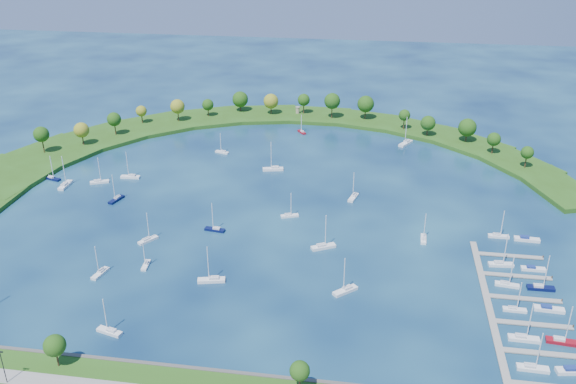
# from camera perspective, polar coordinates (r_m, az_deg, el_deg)

# --- Properties ---
(ground) EXTENTS (700.00, 700.00, 0.00)m
(ground) POSITION_cam_1_polar(r_m,az_deg,el_deg) (253.97, -1.29, -1.22)
(ground) COLOR #06173B
(ground) RESTS_ON ground
(breakwater) EXTENTS (286.74, 247.64, 2.00)m
(breakwater) POSITION_cam_1_polar(r_m,az_deg,el_deg) (307.10, -8.28, 3.54)
(breakwater) COLOR #294E14
(breakwater) RESTS_ON ground
(breakwater_trees) EXTENTS (238.55, 89.04, 14.73)m
(breakwater_trees) POSITION_cam_1_polar(r_m,az_deg,el_deg) (336.23, 0.08, 7.40)
(breakwater_trees) COLOR #382314
(breakwater_trees) RESTS_ON breakwater
(harbor_tower) EXTENTS (2.60, 2.60, 3.93)m
(harbor_tower) POSITION_cam_1_polar(r_m,az_deg,el_deg) (361.74, 0.91, 7.67)
(harbor_tower) COLOR gray
(harbor_tower) RESTS_ON breakwater
(dock_system) EXTENTS (24.28, 82.00, 1.60)m
(dock_system) POSITION_cam_1_polar(r_m,az_deg,el_deg) (203.22, 20.32, -10.27)
(dock_system) COLOR gray
(dock_system) RESTS_ON ground
(moored_boat_0) EXTENTS (8.25, 4.38, 11.68)m
(moored_boat_0) POSITION_cam_1_polar(r_m,az_deg,el_deg) (296.91, -21.15, 1.24)
(moored_boat_0) COLOR #090F3A
(moored_boat_0) RESTS_ON ground
(moored_boat_1) EXTENTS (10.02, 4.69, 14.21)m
(moored_boat_1) POSITION_cam_1_polar(r_m,az_deg,el_deg) (287.02, -1.39, 2.23)
(moored_boat_1) COLOR white
(moored_boat_1) RESTS_ON ground
(moored_boat_2) EXTENTS (8.54, 5.44, 12.20)m
(moored_boat_2) POSITION_cam_1_polar(r_m,az_deg,el_deg) (286.40, -17.22, 0.97)
(moored_boat_2) COLOR white
(moored_boat_2) RESTS_ON ground
(moored_boat_4) EXTENTS (8.16, 7.75, 12.94)m
(moored_boat_4) POSITION_cam_1_polar(r_m,az_deg,el_deg) (199.66, 5.39, -9.07)
(moored_boat_4) COLOR white
(moored_boat_4) RESTS_ON ground
(moored_boat_5) EXTENTS (9.22, 6.55, 13.37)m
(moored_boat_5) POSITION_cam_1_polar(r_m,az_deg,el_deg) (222.67, 3.30, -5.05)
(moored_boat_5) COLOR white
(moored_boat_5) RESTS_ON ground
(moored_boat_6) EXTENTS (8.14, 3.28, 11.63)m
(moored_boat_6) POSITION_cam_1_polar(r_m,az_deg,el_deg) (235.42, -6.84, -3.43)
(moored_boat_6) COLOR #090F3A
(moored_boat_6) RESTS_ON ground
(moored_boat_7) EXTENTS (6.33, 7.69, 11.56)m
(moored_boat_7) POSITION_cam_1_polar(r_m,az_deg,el_deg) (232.58, -12.97, -4.32)
(moored_boat_7) COLOR white
(moored_boat_7) RESTS_ON ground
(moored_boat_8) EXTENTS (7.44, 4.09, 10.55)m
(moored_boat_8) POSITION_cam_1_polar(r_m,az_deg,el_deg) (309.12, -6.17, 3.79)
(moored_boat_8) COLOR white
(moored_boat_8) RESTS_ON ground
(moored_boat_9) EXTENTS (8.27, 4.26, 11.71)m
(moored_boat_9) POSITION_cam_1_polar(r_m,az_deg,el_deg) (189.29, -16.34, -12.31)
(moored_boat_9) COLOR white
(moored_boat_9) RESTS_ON ground
(moored_boat_10) EXTENTS (8.84, 3.03, 12.78)m
(moored_boat_10) POSITION_cam_1_polar(r_m,az_deg,el_deg) (287.80, -14.51, 1.44)
(moored_boat_10) COLOR white
(moored_boat_10) RESTS_ON ground
(moored_boat_11) EXTENTS (2.79, 9.66, 14.16)m
(moored_boat_11) POSITION_cam_1_polar(r_m,az_deg,el_deg) (287.62, -20.09, 0.66)
(moored_boat_11) COLOR white
(moored_boat_11) RESTS_ON ground
(moored_boat_13) EXTENTS (3.76, 7.99, 11.32)m
(moored_boat_13) POSITION_cam_1_polar(r_m,az_deg,el_deg) (216.90, -17.14, -7.18)
(moored_boat_13) COLOR white
(moored_boat_13) RESTS_ON ground
(moored_boat_14) EXTENTS (7.40, 4.27, 10.49)m
(moored_boat_14) POSITION_cam_1_polar(r_m,az_deg,el_deg) (244.02, 0.14, -2.15)
(moored_boat_14) COLOR white
(moored_boat_14) RESTS_ON ground
(moored_boat_15) EXTENTS (2.50, 6.80, 9.78)m
(moored_boat_15) POSITION_cam_1_polar(r_m,az_deg,el_deg) (217.53, -13.15, -6.57)
(moored_boat_15) COLOR white
(moored_boat_15) RESTS_ON ground
(moored_boat_16) EXTENTS (9.43, 4.50, 13.37)m
(moored_boat_16) POSITION_cam_1_polar(r_m,az_deg,el_deg) (205.38, -7.15, -8.08)
(moored_boat_16) COLOR white
(moored_boat_16) RESTS_ON ground
(moored_boat_17) EXTENTS (2.39, 7.37, 10.70)m
(moored_boat_17) POSITION_cam_1_polar(r_m,az_deg,el_deg) (232.99, 12.55, -4.23)
(moored_boat_17) COLOR white
(moored_boat_17) RESTS_ON ground
(moored_boat_18) EXTENTS (4.47, 8.61, 12.19)m
(moored_boat_18) POSITION_cam_1_polar(r_m,az_deg,el_deg) (267.26, -15.74, -0.60)
(moored_boat_18) COLOR #090F3A
(moored_boat_18) RESTS_ON ground
(moored_boat_19) EXTENTS (4.47, 8.78, 12.42)m
(moored_boat_19) POSITION_cam_1_polar(r_m,az_deg,el_deg) (260.55, 6.14, -0.43)
(moored_boat_19) COLOR white
(moored_boat_19) RESTS_ON ground
(moored_boat_20) EXTENTS (5.52, 6.74, 10.11)m
(moored_boat_20) POSITION_cam_1_polar(r_m,az_deg,el_deg) (335.72, 1.30, 5.69)
(moored_boat_20) COLOR maroon
(moored_boat_20) RESTS_ON ground
(moored_boat_21) EXTENTS (7.77, 10.37, 15.20)m
(moored_boat_21) POSITION_cam_1_polar(r_m,az_deg,el_deg) (324.58, 10.95, 4.55)
(moored_boat_21) COLOR white
(moored_boat_21) RESTS_ON ground
(docked_boat_0) EXTENTS (8.45, 2.62, 12.31)m
(docked_boat_0) POSITION_cam_1_polar(r_m,az_deg,el_deg) (182.21, 21.89, -14.95)
(docked_boat_0) COLOR white
(docked_boat_0) RESTS_ON ground
(docked_boat_1) EXTENTS (9.53, 4.05, 1.88)m
(docked_boat_1) POSITION_cam_1_polar(r_m,az_deg,el_deg) (185.64, 25.08, -14.87)
(docked_boat_1) COLOR white
(docked_boat_1) RESTS_ON ground
(docked_boat_2) EXTENTS (8.79, 2.66, 12.84)m
(docked_boat_2) POSITION_cam_1_polar(r_m,az_deg,el_deg) (191.71, 21.15, -12.57)
(docked_boat_2) COLOR white
(docked_boat_2) RESTS_ON ground
(docked_boat_3) EXTENTS (8.87, 3.24, 12.75)m
(docked_boat_3) POSITION_cam_1_polar(r_m,az_deg,el_deg) (194.73, 24.21, -12.54)
(docked_boat_3) COLOR maroon
(docked_boat_3) RESTS_ON ground
(docked_boat_4) EXTENTS (7.16, 2.19, 10.45)m
(docked_boat_4) POSITION_cam_1_polar(r_m,az_deg,el_deg) (202.88, 20.42, -10.18)
(docked_boat_4) COLOR white
(docked_boat_4) RESTS_ON ground
(docked_boat_5) EXTENTS (9.13, 3.03, 1.84)m
(docked_boat_5) POSITION_cam_1_polar(r_m,az_deg,el_deg) (206.99, 23.18, -10.00)
(docked_boat_5) COLOR white
(docked_boat_5) RESTS_ON ground
(docked_boat_6) EXTENTS (7.91, 3.15, 11.31)m
(docked_boat_6) POSITION_cam_1_polar(r_m,az_deg,el_deg) (214.03, 19.78, -8.07)
(docked_boat_6) COLOR white
(docked_boat_6) RESTS_ON ground
(docked_boat_7) EXTENTS (8.73, 2.59, 12.77)m
(docked_boat_7) POSITION_cam_1_polar(r_m,az_deg,el_deg) (216.20, 22.54, -8.20)
(docked_boat_7) COLOR #090F3A
(docked_boat_7) RESTS_ON ground
(docked_boat_8) EXTENTS (8.73, 3.19, 12.56)m
(docked_boat_8) POSITION_cam_1_polar(r_m,az_deg,el_deg) (224.47, 19.26, -6.33)
(docked_boat_8) COLOR white
(docked_boat_8) RESTS_ON ground
(docked_boat_9) EXTENTS (8.13, 2.36, 1.65)m
(docked_boat_9) POSITION_cam_1_polar(r_m,az_deg,el_deg) (225.95, 21.91, -6.66)
(docked_boat_9) COLOR white
(docked_boat_9) RESTS_ON ground
(docked_boat_10) EXTENTS (7.68, 2.17, 11.28)m
(docked_boat_10) POSITION_cam_1_polar(r_m,az_deg,el_deg) (242.54, 19.07, -3.84)
(docked_boat_10) COLOR white
(docked_boat_10) RESTS_ON ground
(docked_boat_11) EXTENTS (9.32, 3.09, 1.87)m
(docked_boat_11) POSITION_cam_1_polar(r_m,az_deg,el_deg) (243.92, 21.39, -4.12)
(docked_boat_11) COLOR white
(docked_boat_11) RESTS_ON ground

